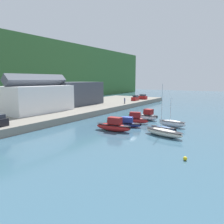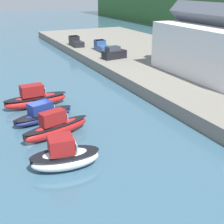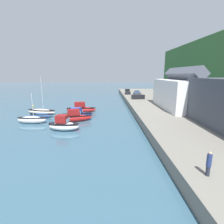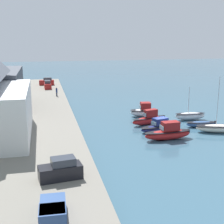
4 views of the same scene
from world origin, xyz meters
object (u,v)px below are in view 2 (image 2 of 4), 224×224
moored_boat_2 (56,127)px  parked_car_1 (114,53)px  moored_boat_3 (65,157)px  pickup_truck_0 (102,46)px  moored_boat_1 (43,114)px  moored_boat_0 (35,99)px  pickup_truck_1 (76,42)px

moored_boat_2 → parked_car_1: parked_car_1 is taller
moored_boat_3 → parked_car_1: bearing=154.4°
moored_boat_3 → pickup_truck_0: 40.27m
moored_boat_1 → moored_boat_3: (9.87, -0.75, 0.24)m
moored_boat_0 → parked_car_1: bearing=125.1°
moored_boat_1 → pickup_truck_1: pickup_truck_1 is taller
moored_boat_1 → pickup_truck_1: (-32.96, 15.33, 1.61)m
moored_boat_0 → moored_boat_1: 4.53m
moored_boat_0 → pickup_truck_1: pickup_truck_1 is taller
moored_boat_1 → pickup_truck_1: bearing=138.3°
moored_boat_0 → parked_car_1: 21.62m
moored_boat_0 → parked_car_1: (-13.44, 16.87, 1.46)m
moored_boat_1 → moored_boat_2: moored_boat_2 is taller
moored_boat_3 → pickup_truck_0: pickup_truck_0 is taller
moored_boat_2 → moored_boat_3: bearing=-25.5°
moored_boat_2 → pickup_truck_0: 34.83m
moored_boat_3 → moored_boat_0: bearing=-176.8°
moored_boat_0 → moored_boat_2: 8.69m
moored_boat_2 → moored_boat_0: bearing=163.9°
moored_boat_0 → pickup_truck_1: bearing=148.6°
moored_boat_2 → parked_car_1: (-22.13, 16.88, 1.50)m
moored_boat_3 → moored_boat_2: bearing=177.6°
moored_boat_3 → parked_car_1: size_ratio=1.31×
pickup_truck_1 → moored_boat_2: bearing=-111.2°
parked_car_1 → pickup_truck_1: parked_car_1 is taller
moored_boat_0 → pickup_truck_0: size_ratio=1.59×
pickup_truck_0 → pickup_truck_1: size_ratio=1.01×
parked_car_1 → moored_boat_2: bearing=-45.1°
moored_boat_0 → moored_boat_3: bearing=-7.2°
moored_boat_0 → pickup_truck_0: pickup_truck_0 is taller
moored_boat_1 → parked_car_1: size_ratio=1.64×
parked_car_1 → pickup_truck_1: bearing=178.9°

